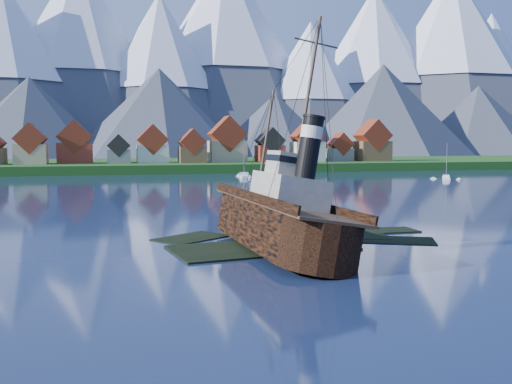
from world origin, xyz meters
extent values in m
plane|color=#192647|center=(0.00, 0.00, 0.00)|extent=(1400.00, 1400.00, 0.00)
cube|color=black|center=(-3.00, -2.00, -0.32)|extent=(19.08, 11.42, 1.00)
cube|color=black|center=(6.00, 4.00, -0.38)|extent=(15.15, 9.76, 1.00)
cube|color=black|center=(2.00, 9.00, -0.28)|extent=(11.45, 9.06, 1.00)
cube|color=black|center=(12.00, -1.00, -0.42)|extent=(10.27, 8.34, 1.00)
cube|color=black|center=(-9.00, 6.00, -0.40)|extent=(9.42, 8.68, 1.00)
cube|color=black|center=(15.00, 5.00, -0.35)|extent=(6.00, 4.00, 1.00)
cube|color=#164714|center=(0.00, 170.00, 0.00)|extent=(600.00, 80.00, 3.20)
cube|color=#3F3D38|center=(0.00, 132.00, 0.00)|extent=(600.00, 2.50, 2.00)
cube|color=tan|center=(-43.00, 150.00, 6.40)|extent=(10.50, 9.00, 6.80)
cube|color=maroon|center=(-43.00, 150.00, 11.69)|extent=(10.69, 9.18, 10.69)
cube|color=maroon|center=(-29.00, 156.00, 6.60)|extent=(12.00, 8.50, 7.20)
cube|color=maroon|center=(-29.00, 156.00, 12.36)|extent=(12.22, 8.67, 12.22)
cube|color=slate|center=(-14.00, 151.00, 5.40)|extent=(8.00, 7.00, 4.80)
cube|color=black|center=(-14.00, 151.00, 9.24)|extent=(8.15, 7.14, 8.15)
cube|color=beige|center=(-2.00, 154.00, 6.20)|extent=(11.00, 9.50, 6.40)
cube|color=maroon|center=(-2.00, 154.00, 11.38)|extent=(11.20, 9.69, 11.20)
cube|color=brown|center=(12.00, 150.00, 5.90)|extent=(9.50, 8.00, 5.80)
cube|color=maroon|center=(12.00, 150.00, 10.51)|extent=(9.67, 8.16, 9.67)
cube|color=tan|center=(26.00, 155.00, 7.00)|extent=(13.50, 10.00, 8.00)
cube|color=maroon|center=(26.00, 155.00, 13.43)|extent=(13.75, 10.20, 13.75)
cube|color=maroon|center=(42.00, 152.00, 6.10)|extent=(10.00, 8.50, 6.20)
cube|color=black|center=(42.00, 152.00, 11.00)|extent=(10.18, 8.67, 10.18)
cube|color=beige|center=(56.00, 149.00, 6.75)|extent=(11.50, 9.00, 7.50)
cube|color=maroon|center=(56.00, 149.00, 12.57)|extent=(11.71, 9.18, 11.71)
cube|color=slate|center=(71.00, 153.00, 5.50)|extent=(9.00, 7.50, 5.00)
cube|color=maroon|center=(71.00, 153.00, 9.62)|extent=(9.16, 7.65, 9.16)
cube|color=brown|center=(84.00, 151.00, 6.90)|extent=(12.50, 10.00, 7.80)
cube|color=maroon|center=(84.00, 151.00, 13.05)|extent=(12.73, 10.20, 12.73)
cone|color=#2D333D|center=(-100.00, 455.00, 73.00)|extent=(180.00, 180.00, 150.00)
cone|color=white|center=(-100.00, 455.00, 103.00)|extent=(111.60, 111.60, 90.00)
cone|color=#2D333D|center=(-40.00, 495.00, 88.00)|extent=(210.00, 210.00, 180.00)
cone|color=white|center=(-40.00, 495.00, 124.00)|extent=(130.20, 130.20, 108.00)
cone|color=#2D333D|center=(30.00, 470.00, 70.50)|extent=(170.00, 170.00, 145.00)
cone|color=white|center=(30.00, 470.00, 99.50)|extent=(105.40, 105.40, 87.00)
cone|color=#2D333D|center=(100.00, 515.00, 98.00)|extent=(240.00, 240.00, 200.00)
cone|color=white|center=(100.00, 515.00, 138.00)|extent=(148.80, 148.80, 120.00)
cone|color=#2D333D|center=(170.00, 460.00, 60.50)|extent=(150.00, 150.00, 125.00)
cone|color=white|center=(170.00, 460.00, 85.50)|extent=(93.00, 93.00, 75.00)
cone|color=#2D333D|center=(250.00, 490.00, 83.00)|extent=(200.00, 200.00, 170.00)
cone|color=white|center=(250.00, 490.00, 117.00)|extent=(124.00, 124.00, 102.00)
cone|color=#2D333D|center=(330.00, 475.00, 93.00)|extent=(230.00, 230.00, 190.00)
cone|color=white|center=(330.00, 475.00, 131.00)|extent=(142.60, 142.60, 114.00)
cone|color=#2D333D|center=(400.00, 505.00, 75.50)|extent=(180.00, 180.00, 155.00)
cone|color=white|center=(400.00, 505.00, 106.50)|extent=(111.60, 111.60, 93.00)
cone|color=#2D333D|center=(-70.00, 374.00, 27.00)|extent=(120.00, 120.00, 58.00)
cone|color=#2D333D|center=(20.00, 369.00, 31.00)|extent=(136.00, 136.00, 66.00)
cone|color=#2D333D|center=(110.00, 373.00, 23.00)|extent=(110.00, 110.00, 50.00)
cone|color=#2D333D|center=(200.00, 370.00, 35.50)|extent=(150.00, 150.00, 75.00)
cone|color=#2D333D|center=(290.00, 371.00, 28.00)|extent=(124.00, 124.00, 60.00)
cube|color=black|center=(-1.85, -2.59, 2.27)|extent=(7.05, 20.32, 4.23)
cone|color=black|center=(-1.85, 10.59, 2.27)|extent=(7.05, 7.05, 7.05)
cylinder|color=black|center=(-1.85, -12.75, 2.27)|extent=(7.05, 7.05, 4.23)
cube|color=#4C3826|center=(-1.85, -2.59, 4.48)|extent=(6.91, 26.81, 0.25)
cube|color=black|center=(-5.24, -2.59, 4.94)|extent=(0.20, 25.96, 0.91)
cube|color=black|center=(1.53, -2.59, 4.94)|extent=(0.20, 25.96, 0.91)
cube|color=#ADA89E|center=(-1.85, -4.11, 5.99)|extent=(5.24, 8.57, 3.02)
cube|color=#ADA89E|center=(-1.85, -3.10, 8.61)|extent=(3.63, 4.03, 2.22)
cylinder|color=black|center=(-1.85, -7.43, 10.33)|extent=(1.91, 1.91, 5.64)
cylinder|color=silver|center=(-1.85, -7.43, 11.74)|extent=(2.02, 2.02, 1.11)
cylinder|color=#473828|center=(-1.85, 5.47, 10.63)|extent=(0.28, 0.28, 12.09)
cylinder|color=#473828|center=(-1.85, -5.11, 16.27)|extent=(0.32, 0.32, 13.10)
cube|color=white|center=(74.80, 85.36, 0.09)|extent=(5.74, 7.68, 1.10)
cube|color=white|center=(74.80, 85.36, 0.96)|extent=(2.61, 2.76, 0.64)
cylinder|color=gray|center=(74.80, 85.36, 5.42)|extent=(0.13, 0.13, 9.55)
cube|color=white|center=(21.78, 109.71, 0.10)|extent=(3.45, 10.55, 1.24)
cube|color=white|center=(21.78, 109.71, 1.09)|extent=(2.51, 3.08, 0.73)
cylinder|color=gray|center=(21.78, 109.71, 6.12)|extent=(0.15, 0.15, 10.79)
camera|label=1|loc=(-17.90, -56.67, 10.78)|focal=40.00mm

